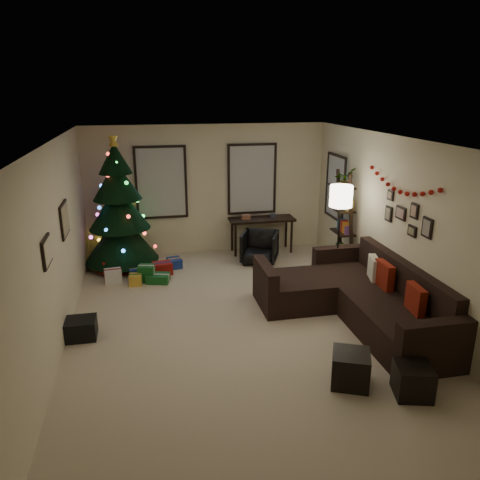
% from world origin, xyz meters
% --- Properties ---
extents(floor, '(7.00, 7.00, 0.00)m').
position_xyz_m(floor, '(0.00, 0.00, 0.00)').
color(floor, beige).
rests_on(floor, ground).
extents(ceiling, '(7.00, 7.00, 0.00)m').
position_xyz_m(ceiling, '(0.00, 0.00, 2.70)').
color(ceiling, white).
rests_on(ceiling, floor).
extents(wall_back, '(5.00, 0.00, 5.00)m').
position_xyz_m(wall_back, '(0.00, 3.50, 1.35)').
color(wall_back, beige).
rests_on(wall_back, floor).
extents(wall_front, '(5.00, 0.00, 5.00)m').
position_xyz_m(wall_front, '(0.00, -3.50, 1.35)').
color(wall_front, beige).
rests_on(wall_front, floor).
extents(wall_left, '(0.00, 7.00, 7.00)m').
position_xyz_m(wall_left, '(-2.50, 0.00, 1.35)').
color(wall_left, beige).
rests_on(wall_left, floor).
extents(wall_right, '(0.00, 7.00, 7.00)m').
position_xyz_m(wall_right, '(2.50, 0.00, 1.35)').
color(wall_right, beige).
rests_on(wall_right, floor).
extents(window_back_left, '(1.05, 0.06, 1.50)m').
position_xyz_m(window_back_left, '(-0.95, 3.47, 1.55)').
color(window_back_left, '#728CB2').
rests_on(window_back_left, wall_back).
extents(window_back_right, '(1.05, 0.06, 1.50)m').
position_xyz_m(window_back_right, '(0.95, 3.47, 1.55)').
color(window_back_right, '#728CB2').
rests_on(window_back_right, wall_back).
extents(window_right_wall, '(0.06, 0.90, 1.30)m').
position_xyz_m(window_right_wall, '(2.47, 2.55, 1.50)').
color(window_right_wall, '#728CB2').
rests_on(window_right_wall, wall_right).
extents(christmas_tree, '(1.42, 1.42, 2.64)m').
position_xyz_m(christmas_tree, '(-1.80, 2.94, 1.09)').
color(christmas_tree, black).
rests_on(christmas_tree, floor).
extents(presents, '(1.50, 1.01, 0.30)m').
position_xyz_m(presents, '(-1.42, 2.24, 0.11)').
color(presents, maroon).
rests_on(presents, floor).
extents(sofa, '(2.11, 3.05, 0.92)m').
position_xyz_m(sofa, '(1.81, -0.08, 0.30)').
color(sofa, black).
rests_on(sofa, floor).
extents(pillow_red_a, '(0.15, 0.42, 0.41)m').
position_xyz_m(pillow_red_a, '(2.21, -0.94, 0.64)').
color(pillow_red_a, maroon).
rests_on(pillow_red_a, sofa).
extents(pillow_red_b, '(0.13, 0.44, 0.44)m').
position_xyz_m(pillow_red_b, '(2.21, -0.07, 0.64)').
color(pillow_red_b, maroon).
rests_on(pillow_red_b, sofa).
extents(pillow_cream, '(0.21, 0.41, 0.39)m').
position_xyz_m(pillow_cream, '(2.21, 0.27, 0.63)').
color(pillow_cream, beige).
rests_on(pillow_cream, sofa).
extents(ottoman_near, '(0.57, 0.57, 0.41)m').
position_xyz_m(ottoman_near, '(0.97, -1.67, 0.21)').
color(ottoman_near, black).
rests_on(ottoman_near, floor).
extents(ottoman_far, '(0.49, 0.49, 0.38)m').
position_xyz_m(ottoman_far, '(1.58, -2.02, 0.19)').
color(ottoman_far, black).
rests_on(ottoman_far, floor).
extents(desk, '(1.39, 0.50, 0.75)m').
position_xyz_m(desk, '(1.12, 3.22, 0.66)').
color(desk, black).
rests_on(desk, floor).
extents(desk_chair, '(0.82, 0.80, 0.65)m').
position_xyz_m(desk_chair, '(0.91, 2.57, 0.33)').
color(desk_chair, black).
rests_on(desk_chair, floor).
extents(bookshelf, '(0.30, 0.57, 1.97)m').
position_xyz_m(bookshelf, '(2.30, 1.69, 0.95)').
color(bookshelf, black).
rests_on(bookshelf, floor).
extents(potted_plant, '(0.67, 0.68, 0.57)m').
position_xyz_m(potted_plant, '(2.30, 1.79, 1.85)').
color(potted_plant, '#4C4C4C').
rests_on(potted_plant, bookshelf).
extents(floor_lamp, '(0.39, 0.39, 1.83)m').
position_xyz_m(floor_lamp, '(1.95, 1.12, 1.53)').
color(floor_lamp, black).
rests_on(floor_lamp, floor).
extents(art_map, '(0.04, 0.60, 0.50)m').
position_xyz_m(art_map, '(-2.48, 0.94, 1.53)').
color(art_map, black).
rests_on(art_map, wall_left).
extents(art_abstract, '(0.04, 0.45, 0.35)m').
position_xyz_m(art_abstract, '(-2.48, -0.51, 1.52)').
color(art_abstract, black).
rests_on(art_abstract, wall_left).
extents(gallery, '(0.03, 1.25, 0.54)m').
position_xyz_m(gallery, '(2.48, -0.07, 1.57)').
color(gallery, black).
rests_on(gallery, wall_right).
extents(garland, '(0.08, 1.90, 0.30)m').
position_xyz_m(garland, '(2.45, 0.13, 2.02)').
color(garland, '#A5140C').
rests_on(garland, wall_right).
extents(stocking_left, '(0.20, 0.05, 0.36)m').
position_xyz_m(stocking_left, '(-0.14, 3.54, 1.54)').
color(stocking_left, '#990F0C').
rests_on(stocking_left, wall_back).
extents(stocking_right, '(0.20, 0.05, 0.36)m').
position_xyz_m(stocking_right, '(0.19, 3.61, 1.41)').
color(stocking_right, '#990F0C').
rests_on(stocking_right, wall_back).
extents(storage_bin, '(0.57, 0.38, 0.28)m').
position_xyz_m(storage_bin, '(-2.36, 0.12, 0.14)').
color(storage_bin, black).
rests_on(storage_bin, floor).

